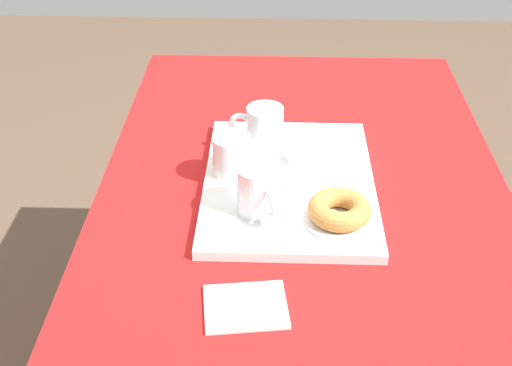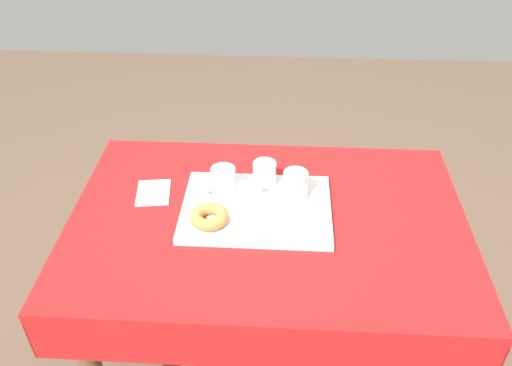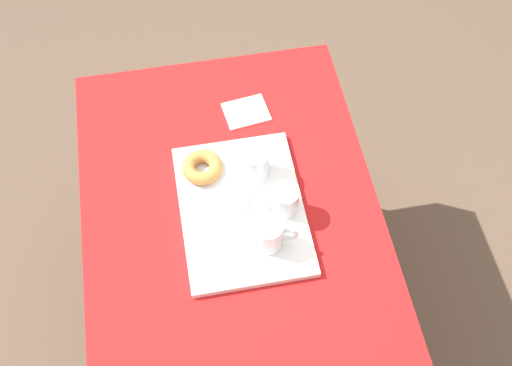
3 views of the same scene
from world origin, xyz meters
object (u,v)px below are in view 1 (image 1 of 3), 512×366
Objects in this scene: water_glass_near at (232,156)px; paper_napkin at (246,307)px; donut_plate_left at (339,219)px; serving_tray at (289,183)px; water_glass_far at (296,169)px; sugar_donut_left at (339,209)px; tea_mug_left at (264,129)px; tea_mug_right at (259,191)px; dining_table at (301,222)px.

water_glass_near is 0.63× the size of paper_napkin.
donut_plate_left is 0.26m from paper_napkin.
serving_tray is 5.60× the size of water_glass_near.
paper_napkin is (-0.32, 0.08, -0.05)m from water_glass_far.
paper_napkin is at bearing 142.31° from sugar_donut_left.
tea_mug_right is (-0.23, 0.00, 0.00)m from tea_mug_left.
tea_mug_left is 1.04× the size of tea_mug_right.
water_glass_near is (0.13, 0.06, -0.01)m from tea_mug_right.
tea_mug_right is 0.14m from water_glass_near.
tea_mug_left reaches higher than water_glass_near.
water_glass_far is 0.14m from sugar_donut_left.
sugar_donut_left reaches higher than serving_tray.
tea_mug_right reaches higher than dining_table.
dining_table is at bearing -17.52° from water_glass_far.
serving_tray is 3.52× the size of paper_napkin.
serving_tray is 0.05m from water_glass_far.
tea_mug_left reaches higher than donut_plate_left.
paper_napkin is (-0.36, -0.04, -0.06)m from water_glass_near.
tea_mug_left is at bearing -2.19° from paper_napkin.
donut_plate_left is (-0.25, -0.14, -0.04)m from tea_mug_left.
tea_mug_right reaches higher than water_glass_near.
tea_mug_left reaches higher than water_glass_far.
water_glass_near is 0.64× the size of donut_plate_left.
tea_mug_left is at bearing 29.37° from donut_plate_left.
donut_plate_left is (-0.11, -0.08, -0.03)m from water_glass_far.
serving_tray is (-0.04, 0.03, 0.12)m from dining_table.
dining_table is 10.45× the size of tea_mug_left.
tea_mug_left is 0.90× the size of donut_plate_left.
tea_mug_right is at bearing -3.28° from paper_napkin.
dining_table is 0.23m from donut_plate_left.
tea_mug_right is (-0.15, 0.09, 0.18)m from dining_table.
tea_mug_right is at bearing 152.27° from serving_tray.
dining_table is 9.34× the size of paper_napkin.
tea_mug_left is 0.15m from water_glass_far.
tea_mug_right is 0.15m from donut_plate_left.
sugar_donut_left is (-0.17, -0.06, 0.16)m from dining_table.
water_glass_far is 0.33m from paper_napkin.
donut_plate_left is at bearing -146.42° from serving_tray.
dining_table is at bearing -38.76° from serving_tray.
sugar_donut_left is at bearing -126.96° from water_glass_near.
donut_plate_left is 1.13× the size of sugar_donut_left.
tea_mug_left and tea_mug_right have the same top height.
tea_mug_left is at bearing -1.08° from tea_mug_right.
sugar_donut_left is (-0.25, -0.14, -0.02)m from tea_mug_left.
tea_mug_right is (-0.11, 0.06, 0.05)m from serving_tray.
serving_tray is at bearing -99.63° from water_glass_near.
donut_plate_left is at bearing -145.83° from water_glass_far.
tea_mug_left is at bearing 29.37° from sugar_donut_left.
sugar_donut_left reaches higher than dining_table.
donut_plate_left is 0.02m from sugar_donut_left.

